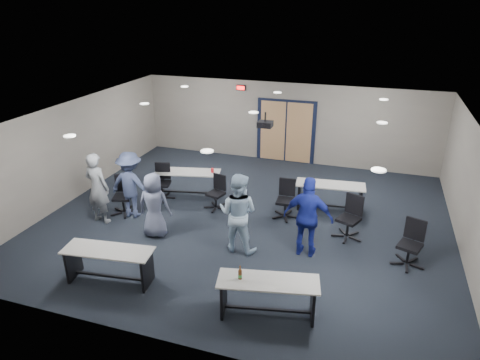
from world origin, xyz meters
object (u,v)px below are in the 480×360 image
(table_front_left, at_px, (109,260))
(chair_loose_right, at_px, (410,244))
(chair_back_c, at_px, (286,200))
(person_back, at_px, (131,185))
(chair_back_b, at_px, (216,193))
(chair_back_d, at_px, (349,218))
(person_lightblue, at_px, (238,213))
(chair_loose_left, at_px, (122,196))
(person_plaid, at_px, (154,205))
(person_navy, at_px, (308,217))
(table_back_left, at_px, (188,179))
(person_gray, at_px, (97,188))
(chair_back_a, at_px, (162,182))
(table_back_right, at_px, (330,192))
(table_front_right, at_px, (267,291))

(table_front_left, relative_size, chair_loose_right, 1.81)
(chair_back_c, distance_m, person_back, 3.95)
(chair_back_b, relative_size, chair_back_c, 0.92)
(chair_back_d, distance_m, chair_loose_right, 1.52)
(chair_back_b, height_order, person_lightblue, person_lightblue)
(table_front_left, distance_m, chair_back_c, 4.61)
(chair_loose_left, bearing_deg, person_plaid, -46.04)
(person_navy, bearing_deg, person_lightblue, 12.42)
(table_back_left, distance_m, chair_back_c, 2.95)
(chair_loose_left, bearing_deg, chair_back_d, -12.09)
(chair_loose_right, xyz_separation_m, person_gray, (-7.33, -0.33, 0.41))
(chair_loose_left, bearing_deg, person_gray, -138.02)
(person_lightblue, bearing_deg, chair_loose_right, -168.11)
(person_gray, height_order, person_navy, same)
(person_back, bearing_deg, chair_loose_right, 177.97)
(chair_back_a, xyz_separation_m, person_back, (-0.25, -1.13, 0.36))
(table_back_right, relative_size, chair_back_a, 1.81)
(chair_back_d, xyz_separation_m, person_gray, (-6.02, -1.09, 0.39))
(chair_back_c, xyz_separation_m, person_navy, (0.82, -1.54, 0.41))
(table_back_right, xyz_separation_m, person_back, (-4.79, -1.95, 0.38))
(table_front_left, distance_m, chair_back_a, 3.82)
(chair_back_c, relative_size, chair_back_d, 0.97)
(table_front_right, distance_m, chair_back_d, 3.36)
(table_back_right, distance_m, person_lightblue, 3.17)
(chair_back_a, bearing_deg, chair_back_b, -16.99)
(table_front_right, bearing_deg, chair_back_a, 125.51)
(chair_back_d, bearing_deg, table_front_right, -85.93)
(table_back_left, height_order, person_back, person_back)
(table_front_right, xyz_separation_m, person_navy, (0.32, 2.17, 0.42))
(chair_loose_left, bearing_deg, person_navy, -22.87)
(table_front_right, bearing_deg, table_back_right, 71.79)
(chair_loose_left, height_order, person_plaid, person_plaid)
(table_front_right, xyz_separation_m, table_back_left, (-3.42, 4.17, 0.01))
(chair_back_a, xyz_separation_m, person_gray, (-0.87, -1.65, 0.41))
(chair_back_b, xyz_separation_m, chair_back_c, (1.88, 0.07, 0.04))
(table_back_right, relative_size, chair_back_b, 1.99)
(table_back_right, bearing_deg, person_navy, -100.27)
(table_front_left, xyz_separation_m, person_gray, (-1.67, 2.09, 0.42))
(table_back_left, relative_size, chair_back_c, 1.89)
(table_back_right, xyz_separation_m, chair_loose_right, (1.92, -2.13, 0.01))
(table_front_left, xyz_separation_m, person_back, (-1.05, 2.60, 0.38))
(chair_loose_right, xyz_separation_m, person_navy, (-2.12, -0.24, 0.41))
(table_back_right, height_order, person_back, person_back)
(table_back_left, bearing_deg, chair_back_d, -25.01)
(chair_back_b, xyz_separation_m, chair_loose_right, (4.82, -1.23, 0.05))
(table_back_right, height_order, person_plaid, person_plaid)
(chair_back_a, distance_m, chair_back_d, 5.17)
(chair_back_d, bearing_deg, person_gray, -146.14)
(table_front_left, bearing_deg, chair_loose_right, 15.85)
(table_back_right, bearing_deg, chair_back_c, -146.31)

